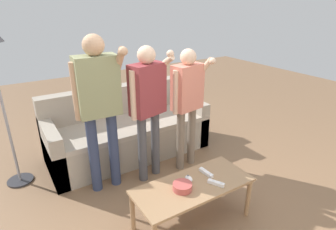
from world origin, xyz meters
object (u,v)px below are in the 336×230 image
(game_remote_wand_near, at_px, (216,183))
(game_remote_wand_far, at_px, (181,187))
(game_remote_nunchuk, at_px, (189,179))
(game_remote_wand_spare, at_px, (206,173))
(couch, at_px, (127,131))
(snack_bowl, at_px, (182,187))
(coffee_table, at_px, (193,189))
(player_center, at_px, (148,99))
(player_right, at_px, (187,96))
(player_left, at_px, (99,98))

(game_remote_wand_near, xyz_separation_m, game_remote_wand_far, (-0.29, 0.11, -0.00))
(game_remote_nunchuk, height_order, game_remote_wand_spare, game_remote_nunchuk)
(couch, relative_size, game_remote_wand_far, 12.84)
(couch, xyz_separation_m, snack_bowl, (-0.17, -1.54, 0.15))
(coffee_table, bearing_deg, game_remote_wand_spare, 17.94)
(couch, distance_m, game_remote_wand_far, 1.54)
(game_remote_wand_near, distance_m, game_remote_wand_spare, 0.17)
(coffee_table, relative_size, game_remote_wand_spare, 6.51)
(coffee_table, distance_m, game_remote_wand_far, 0.14)
(coffee_table, relative_size, player_center, 0.71)
(snack_bowl, bearing_deg, game_remote_nunchuk, 31.20)
(snack_bowl, distance_m, game_remote_wand_near, 0.31)
(couch, distance_m, player_center, 0.93)
(game_remote_nunchuk, distance_m, game_remote_wand_spare, 0.20)
(player_right, distance_m, game_remote_wand_spare, 0.96)
(couch, bearing_deg, game_remote_wand_far, -96.40)
(game_remote_wand_spare, bearing_deg, couch, 95.86)
(couch, relative_size, game_remote_nunchuk, 23.36)
(player_left, distance_m, player_right, 1.01)
(couch, height_order, game_remote_wand_far, couch)
(player_center, bearing_deg, player_right, -3.72)
(player_right, bearing_deg, player_left, 173.74)
(player_center, bearing_deg, game_remote_wand_near, -81.73)
(game_remote_nunchuk, relative_size, game_remote_wand_far, 0.55)
(couch, bearing_deg, player_center, -91.68)
(player_center, xyz_separation_m, game_remote_wand_far, (-0.15, -0.86, -0.52))
(couch, xyz_separation_m, game_remote_wand_spare, (0.15, -1.46, 0.13))
(player_right, distance_m, game_remote_wand_near, 1.11)
(player_left, relative_size, game_remote_wand_near, 11.01)
(game_remote_wand_far, relative_size, game_remote_wand_spare, 0.97)
(couch, xyz_separation_m, player_right, (0.47, -0.69, 0.61))
(game_remote_nunchuk, height_order, game_remote_wand_far, game_remote_nunchuk)
(snack_bowl, bearing_deg, game_remote_wand_spare, 12.98)
(coffee_table, relative_size, player_right, 0.74)
(couch, bearing_deg, snack_bowl, -96.29)
(snack_bowl, relative_size, player_center, 0.11)
(player_left, bearing_deg, player_center, -8.73)
(player_right, height_order, game_remote_wand_far, player_right)
(game_remote_nunchuk, xyz_separation_m, player_left, (-0.47, 0.88, 0.59))
(couch, xyz_separation_m, game_remote_wand_far, (-0.17, -1.52, 0.13))
(game_remote_nunchuk, bearing_deg, player_right, 55.93)
(player_left, height_order, game_remote_wand_far, player_left)
(game_remote_wand_near, height_order, game_remote_wand_spare, same)
(player_center, height_order, player_right, player_center)
(game_remote_nunchuk, height_order, player_left, player_left)
(game_remote_nunchuk, relative_size, player_right, 0.06)
(game_remote_wand_near, bearing_deg, player_center, 98.27)
(coffee_table, bearing_deg, player_left, 116.63)
(player_center, bearing_deg, player_left, 171.27)
(player_center, relative_size, game_remote_wand_near, 10.12)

